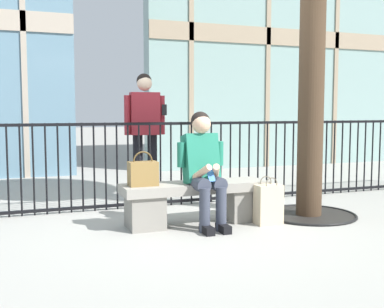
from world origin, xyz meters
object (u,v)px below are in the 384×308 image
stone_bench (195,199)px  shopping_bag (268,204)px  seated_person_with_phone (204,165)px  handbag_on_bench (143,173)px  bystander_at_railing (145,127)px

stone_bench → shopping_bag: 0.79m
stone_bench → shopping_bag: size_ratio=3.10×
stone_bench → seated_person_with_phone: seated_person_with_phone is taller
seated_person_with_phone → stone_bench: bearing=109.4°
shopping_bag → seated_person_with_phone: bearing=166.4°
stone_bench → shopping_bag: shopping_bag is taller
stone_bench → handbag_on_bench: (-0.58, -0.01, 0.31)m
handbag_on_bench → bystander_at_railing: bystander_at_railing is taller
stone_bench → bystander_at_railing: bearing=96.8°
seated_person_with_phone → shopping_bag: bearing=-13.6°
handbag_on_bench → bystander_at_railing: (0.41, 1.44, 0.42)m
stone_bench → handbag_on_bench: size_ratio=4.47×
stone_bench → bystander_at_railing: (-0.17, 1.43, 0.73)m
stone_bench → seated_person_with_phone: bearing=-70.6°
seated_person_with_phone → handbag_on_bench: 0.64m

